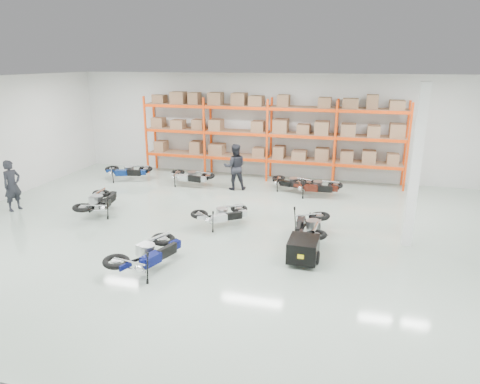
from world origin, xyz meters
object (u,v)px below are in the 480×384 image
(trailer, at_px, (303,249))
(moto_back_a, at_px, (127,168))
(moto_back_c, at_px, (292,179))
(person_left, at_px, (12,186))
(moto_back_b, at_px, (190,173))
(moto_black_far_left, at_px, (99,198))
(moto_touring_right, at_px, (310,221))
(moto_back_d, at_px, (317,183))
(moto_blue_centre, at_px, (147,248))
(person_back, at_px, (235,167))
(moto_silver_left, at_px, (222,211))

(trailer, xyz_separation_m, moto_back_a, (-8.37, 6.01, 0.16))
(moto_back_c, bearing_deg, person_left, 132.06)
(moto_back_b, bearing_deg, moto_back_a, 96.31)
(person_left, bearing_deg, moto_black_far_left, -68.93)
(moto_touring_right, height_order, moto_back_d, moto_touring_right)
(moto_touring_right, height_order, moto_back_c, moto_touring_right)
(moto_blue_centre, height_order, person_back, person_back)
(moto_back_d, height_order, person_left, person_left)
(moto_back_c, bearing_deg, trailer, -154.76)
(moto_touring_right, distance_m, moto_back_a, 9.46)
(person_left, bearing_deg, trailer, -85.40)
(moto_black_far_left, xyz_separation_m, moto_back_b, (1.74, 4.01, -0.04))
(moto_back_b, bearing_deg, trailer, -129.99)
(moto_touring_right, relative_size, person_left, 1.02)
(moto_blue_centre, bearing_deg, moto_back_c, -88.95)
(moto_silver_left, bearing_deg, moto_blue_centre, 127.43)
(moto_back_b, relative_size, moto_back_c, 1.10)
(moto_black_far_left, distance_m, moto_touring_right, 7.17)
(moto_black_far_left, height_order, moto_back_d, moto_black_far_left)
(moto_blue_centre, relative_size, moto_back_a, 1.06)
(moto_black_far_left, relative_size, moto_back_d, 1.10)
(moto_back_c, bearing_deg, moto_blue_centre, 176.34)
(moto_blue_centre, xyz_separation_m, moto_touring_right, (3.68, 2.97, -0.03))
(moto_touring_right, distance_m, moto_back_d, 4.24)
(person_left, bearing_deg, moto_back_a, -9.44)
(moto_black_far_left, distance_m, moto_back_c, 7.35)
(moto_back_a, bearing_deg, moto_silver_left, -139.52)
(moto_silver_left, distance_m, moto_back_c, 4.59)
(moto_blue_centre, bearing_deg, moto_back_d, -96.92)
(moto_black_far_left, relative_size, moto_back_b, 1.08)
(moto_black_far_left, bearing_deg, moto_blue_centre, 126.66)
(moto_back_a, xyz_separation_m, moto_back_c, (7.13, 0.26, -0.07))
(moto_back_b, distance_m, person_left, 6.55)
(moto_back_c, distance_m, moto_back_d, 1.11)
(moto_touring_right, height_order, moto_back_a, moto_touring_right)
(moto_touring_right, relative_size, moto_back_c, 1.16)
(moto_back_b, bearing_deg, moto_back_c, -77.97)
(moto_silver_left, relative_size, moto_back_d, 0.96)
(moto_silver_left, xyz_separation_m, moto_black_far_left, (-4.36, -0.02, 0.07))
(moto_black_far_left, relative_size, person_back, 1.00)
(moto_touring_right, bearing_deg, moto_back_a, 151.53)
(moto_back_d, bearing_deg, trailer, 179.86)
(moto_back_d, bearing_deg, moto_silver_left, 144.00)
(moto_silver_left, distance_m, moto_back_d, 4.66)
(moto_black_far_left, xyz_separation_m, moto_touring_right, (7.16, -0.34, -0.01))
(moto_back_a, distance_m, moto_back_c, 7.14)
(trailer, height_order, person_back, person_back)
(moto_back_c, xyz_separation_m, moto_back_d, (1.02, -0.44, 0.04))
(person_back, bearing_deg, trailer, 102.30)
(moto_back_a, height_order, moto_back_b, moto_back_a)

